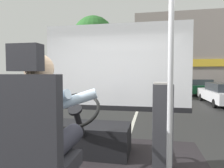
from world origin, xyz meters
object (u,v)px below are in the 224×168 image
bus_driver (45,121)px  parked_car_white (223,93)px  driver_seat (36,149)px  steering_console (89,137)px  fare_box (162,126)px  handrail_pole (170,75)px  parked_car_green (199,87)px

bus_driver → parked_car_white: bus_driver is taller
driver_seat → steering_console: (0.00, 1.28, -0.32)m
driver_seat → fare_box: driver_seat is taller
fare_box → handrail_pole: bearing=-88.5°
driver_seat → fare_box: size_ratio=1.29×
fare_box → parked_car_green: bearing=75.9°
fare_box → parked_car_white: 10.74m
steering_console → fare_box: fare_box is taller
handrail_pole → parked_car_green: 16.53m
driver_seat → parked_car_green: driver_seat is taller
parked_car_green → bus_driver: bearing=-106.5°
bus_driver → handrail_pole: (0.97, 0.22, 0.37)m
steering_console → fare_box: 1.03m
bus_driver → handrail_pole: handrail_pole is taller
bus_driver → fare_box: bearing=42.5°
parked_car_white → parked_car_green: bearing=91.0°
handrail_pole → fare_box: bearing=91.5°
steering_console → handrail_pole: handrail_pole is taller
steering_console → handrail_pole: 1.61m
steering_console → parked_car_green: (4.81, 15.10, -0.23)m
driver_seat → handrail_pole: (0.97, 0.34, 0.55)m
parked_car_white → driver_seat: bearing=-114.1°
driver_seat → steering_console: bearing=90.0°
steering_console → parked_car_green: bearing=72.3°
steering_console → parked_car_green: 15.85m
steering_console → parked_car_green: steering_console is taller
driver_seat → bus_driver: driver_seat is taller
handrail_pole → parked_car_white: 11.39m
bus_driver → steering_console: bus_driver is taller
fare_box → parked_car_white: size_ratio=0.22×
parked_car_white → parked_car_green: 5.41m
driver_seat → parked_car_white: size_ratio=0.29×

